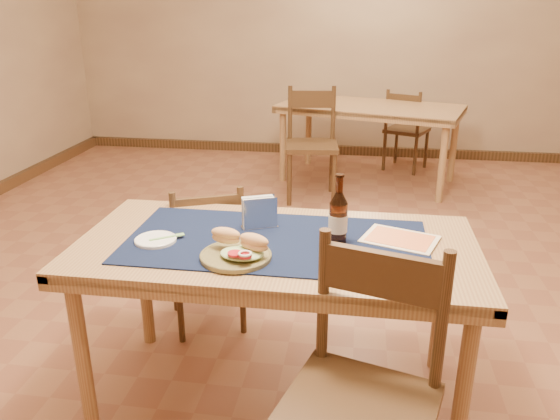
# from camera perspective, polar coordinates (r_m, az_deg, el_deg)

# --- Properties ---
(room) EXTENTS (6.04, 7.04, 2.84)m
(room) POSITION_cam_1_polar(r_m,az_deg,el_deg) (2.81, 2.21, 15.69)
(room) COLOR brown
(room) RESTS_ON ground
(main_table) EXTENTS (1.60, 0.80, 0.75)m
(main_table) POSITION_cam_1_polar(r_m,az_deg,el_deg) (2.23, -0.38, -5.30)
(main_table) COLOR #9D7A4A
(main_table) RESTS_ON ground
(placemat) EXTENTS (1.20, 0.60, 0.01)m
(placemat) POSITION_cam_1_polar(r_m,az_deg,el_deg) (2.19, -0.39, -3.29)
(placemat) COLOR #0E1633
(placemat) RESTS_ON main_table
(baseboard) EXTENTS (6.00, 7.00, 0.10)m
(baseboard) POSITION_cam_1_polar(r_m,az_deg,el_deg) (3.22, 1.88, -9.02)
(baseboard) COLOR #482E19
(baseboard) RESTS_ON ground
(back_table) EXTENTS (1.84, 1.27, 0.75)m
(back_table) POSITION_cam_1_polar(r_m,az_deg,el_deg) (5.34, 9.38, 9.89)
(back_table) COLOR #9D7A4A
(back_table) RESTS_ON ground
(chair_main_far) EXTENTS (0.50, 0.50, 0.82)m
(chair_main_far) POSITION_cam_1_polar(r_m,az_deg,el_deg) (2.88, -7.69, -4.51)
(chair_main_far) COLOR #482E19
(chair_main_far) RESTS_ON ground
(chair_main_near) EXTENTS (0.56, 0.56, 0.97)m
(chair_main_near) POSITION_cam_1_polar(r_m,az_deg,el_deg) (1.80, 8.55, -18.78)
(chair_main_near) COLOR #482E19
(chair_main_near) RESTS_ON ground
(chair_back_near) EXTENTS (0.50, 0.50, 0.98)m
(chair_back_near) POSITION_cam_1_polar(r_m,az_deg,el_deg) (4.85, 3.32, 7.10)
(chair_back_near) COLOR #482E19
(chair_back_near) RESTS_ON ground
(chair_back_far) EXTENTS (0.52, 0.52, 0.85)m
(chair_back_far) POSITION_cam_1_polar(r_m,az_deg,el_deg) (5.85, 13.01, 8.28)
(chair_back_far) COLOR #482E19
(chair_back_far) RESTS_ON ground
(sandwich_plate) EXTENTS (0.27, 0.27, 0.10)m
(sandwich_plate) POSITION_cam_1_polar(r_m,az_deg,el_deg) (2.04, -4.41, -4.33)
(sandwich_plate) COLOR brown
(sandwich_plate) RESTS_ON placemat
(side_plate) EXTENTS (0.17, 0.17, 0.01)m
(side_plate) POSITION_cam_1_polar(r_m,az_deg,el_deg) (2.24, -12.87, -3.02)
(side_plate) COLOR white
(side_plate) RESTS_ON placemat
(fork) EXTENTS (0.13, 0.09, 0.00)m
(fork) POSITION_cam_1_polar(r_m,az_deg,el_deg) (2.24, -11.44, -2.74)
(fork) COLOR #7AB965
(fork) RESTS_ON side_plate
(beer_bottle) EXTENTS (0.07, 0.07, 0.28)m
(beer_bottle) POSITION_cam_1_polar(r_m,az_deg,el_deg) (2.15, 6.09, -0.81)
(beer_bottle) COLOR #411B0B
(beer_bottle) RESTS_ON placemat
(napkin_holder) EXTENTS (0.16, 0.11, 0.14)m
(napkin_holder) POSITION_cam_1_polar(r_m,az_deg,el_deg) (2.30, -2.16, -0.34)
(napkin_holder) COLOR silver
(napkin_holder) RESTS_ON placemat
(menu_card) EXTENTS (0.34, 0.29, 0.01)m
(menu_card) POSITION_cam_1_polar(r_m,az_deg,el_deg) (2.25, 12.43, -2.94)
(menu_card) COLOR beige
(menu_card) RESTS_ON placemat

